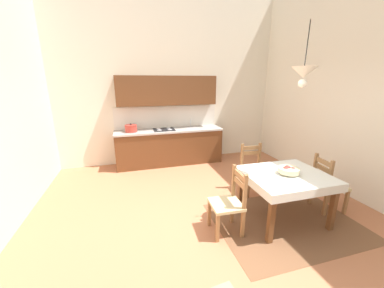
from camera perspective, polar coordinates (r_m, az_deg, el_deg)
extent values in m
cube|color=#B7704C|center=(3.67, 4.63, -19.63)|extent=(6.12, 6.53, 0.10)
cube|color=silver|center=(5.91, -5.65, 15.95)|extent=(6.12, 0.12, 4.19)
cube|color=silver|center=(4.80, 39.59, 12.58)|extent=(0.12, 6.53, 4.19)
cube|color=brown|center=(3.87, 22.69, -17.87)|extent=(2.10, 1.60, 0.01)
cube|color=brown|center=(5.77, -5.70, -0.85)|extent=(2.65, 0.60, 0.86)
cube|color=#ADA8A3|center=(5.64, -5.81, 3.51)|extent=(2.68, 0.63, 0.04)
cube|color=silver|center=(5.89, -6.43, 6.91)|extent=(2.65, 0.01, 0.55)
cube|color=brown|center=(5.66, -6.35, 13.44)|extent=(2.44, 0.34, 0.70)
cube|color=black|center=(5.64, -5.09, -5.36)|extent=(2.61, 0.02, 0.09)
cylinder|color=silver|center=(5.78, 0.00, 4.04)|extent=(0.34, 0.34, 0.02)
cylinder|color=silver|center=(5.89, -0.38, 5.40)|extent=(0.02, 0.02, 0.22)
cube|color=black|center=(5.63, -7.17, 3.70)|extent=(0.52, 0.42, 0.01)
cylinder|color=silver|center=(5.51, -8.34, 3.52)|extent=(0.11, 0.11, 0.01)
cylinder|color=silver|center=(5.55, -5.68, 3.70)|extent=(0.11, 0.11, 0.01)
cylinder|color=silver|center=(5.70, -8.62, 3.93)|extent=(0.11, 0.11, 0.01)
cylinder|color=silver|center=(5.74, -6.05, 4.10)|extent=(0.11, 0.11, 0.01)
cylinder|color=#B2382D|center=(5.53, -15.33, 3.77)|extent=(0.28, 0.28, 0.15)
cylinder|color=#B2382D|center=(5.51, -15.39, 4.64)|extent=(0.29, 0.29, 0.02)
sphere|color=black|center=(5.51, -15.41, 4.89)|extent=(0.04, 0.04, 0.04)
cube|color=brown|center=(3.61, 22.95, -7.25)|extent=(1.13, 0.97, 0.02)
cube|color=brown|center=(3.20, 19.60, -17.50)|extent=(0.07, 0.07, 0.73)
cube|color=brown|center=(3.82, 32.39, -13.46)|extent=(0.07, 0.07, 0.73)
cube|color=brown|center=(3.81, 12.33, -11.24)|extent=(0.07, 0.07, 0.73)
cube|color=brown|center=(4.35, 24.27, -8.86)|extent=(0.07, 0.07, 0.73)
cube|color=silver|center=(3.60, 22.97, -7.06)|extent=(1.19, 1.03, 0.00)
cube|color=silver|center=(3.28, 28.38, -11.16)|extent=(1.18, 0.02, 0.12)
cube|color=silver|center=(4.00, 18.40, -5.29)|extent=(1.18, 0.02, 0.12)
cube|color=silver|center=(3.31, 14.66, -9.51)|extent=(0.01, 1.02, 0.12)
cube|color=silver|center=(4.01, 29.58, -6.58)|extent=(0.01, 1.02, 0.12)
cube|color=#D1BC89|center=(4.40, 15.55, -6.76)|extent=(0.46, 0.46, 0.04)
cube|color=#996B42|center=(4.42, 18.48, -10.07)|extent=(0.05, 0.05, 0.41)
cube|color=#996B42|center=(4.27, 14.16, -10.68)|extent=(0.05, 0.05, 0.41)
cube|color=#996B42|center=(4.61, 16.64, -5.31)|extent=(0.05, 0.05, 0.93)
cube|color=#996B42|center=(4.47, 12.49, -5.71)|extent=(0.05, 0.05, 0.93)
cube|color=#996B42|center=(4.42, 14.94, -0.93)|extent=(0.32, 0.06, 0.07)
cube|color=#996B42|center=(4.45, 14.84, -2.23)|extent=(0.32, 0.06, 0.07)
cube|color=#D1BC89|center=(3.23, 8.69, -15.02)|extent=(0.44, 0.44, 0.04)
cube|color=#996B42|center=(3.16, 6.55, -20.62)|extent=(0.05, 0.05, 0.41)
cube|color=#996B42|center=(3.44, 4.45, -17.21)|extent=(0.05, 0.05, 0.41)
cube|color=#996B42|center=(3.14, 13.15, -15.51)|extent=(0.05, 0.05, 0.93)
cube|color=#996B42|center=(3.42, 10.44, -12.57)|extent=(0.05, 0.05, 0.93)
cube|color=#996B42|center=(3.11, 12.12, -7.90)|extent=(0.04, 0.32, 0.07)
cube|color=#996B42|center=(3.15, 12.01, -9.66)|extent=(0.04, 0.32, 0.07)
cube|color=#D1BC89|center=(4.35, 31.80, -8.94)|extent=(0.48, 0.48, 0.04)
cube|color=#996B42|center=(4.67, 31.77, -10.33)|extent=(0.05, 0.05, 0.41)
cube|color=#996B42|center=(4.43, 34.69, -12.17)|extent=(0.05, 0.05, 0.41)
cube|color=#996B42|center=(4.36, 28.55, -7.91)|extent=(0.05, 0.05, 0.93)
cube|color=#996B42|center=(4.10, 31.45, -9.79)|extent=(0.05, 0.05, 0.93)
cube|color=#996B42|center=(4.10, 30.67, -3.97)|extent=(0.07, 0.32, 0.07)
cube|color=#996B42|center=(4.13, 30.47, -5.36)|extent=(0.07, 0.32, 0.07)
cylinder|color=beige|center=(3.60, 23.41, -6.87)|extent=(0.17, 0.17, 0.02)
cylinder|color=beige|center=(3.59, 23.49, -6.17)|extent=(0.30, 0.30, 0.07)
sphere|color=red|center=(3.56, 22.78, -6.08)|extent=(0.09, 0.09, 0.09)
sphere|color=red|center=(3.60, 24.39, -6.05)|extent=(0.08, 0.08, 0.08)
sphere|color=red|center=(3.60, 23.22, -5.79)|extent=(0.10, 0.10, 0.10)
cylinder|color=black|center=(3.34, 27.43, 21.66)|extent=(0.01, 0.01, 0.57)
cone|color=silver|center=(3.31, 26.69, 16.11)|extent=(0.32, 0.32, 0.14)
sphere|color=white|center=(3.31, 26.39, 13.70)|extent=(0.11, 0.11, 0.11)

